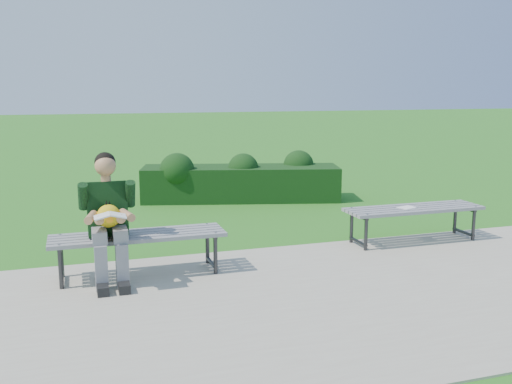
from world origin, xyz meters
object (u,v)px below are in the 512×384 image
object	(u,v)px
bench_right	(414,211)
paper_sheet	(407,207)
seated_boy	(108,215)
bench_left	(138,239)
hedge	(240,180)

from	to	relation	value
bench_right	paper_sheet	bearing A→B (deg)	180.00
seated_boy	bench_left	bearing A→B (deg)	17.38
paper_sheet	seated_boy	bearing A→B (deg)	-173.93
bench_left	bench_right	xyz separation A→B (m)	(3.51, 0.30, 0.00)
bench_right	hedge	bearing A→B (deg)	111.10
paper_sheet	bench_right	bearing A→B (deg)	-0.00
bench_left	paper_sheet	xyz separation A→B (m)	(3.41, 0.30, 0.06)
bench_left	bench_right	size ratio (longest dim) A/B	1.00
hedge	seated_boy	world-z (taller)	seated_boy
seated_boy	hedge	bearing A→B (deg)	57.13
bench_left	bench_right	bearing A→B (deg)	4.89
hedge	bench_left	world-z (taller)	hedge
bench_left	hedge	bearing A→B (deg)	59.79
seated_boy	paper_sheet	xyz separation A→B (m)	(3.71, 0.39, -0.24)
bench_left	bench_right	distance (m)	3.52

